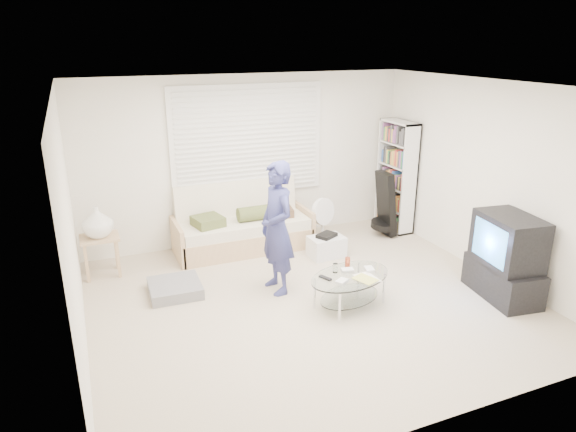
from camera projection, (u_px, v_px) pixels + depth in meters
name	position (u px, v px, depth m)	size (l,w,h in m)	color
ground	(310.00, 301.00, 6.12)	(5.00, 5.00, 0.00)	tan
room_shell	(295.00, 159.00, 6.00)	(5.02, 4.52, 2.51)	silver
window_blinds	(248.00, 140.00, 7.53)	(2.32, 0.08, 1.62)	silver
futon_sofa	(242.00, 228.00, 7.56)	(1.99, 0.80, 0.97)	tan
grey_floor_pillow	(175.00, 288.00, 6.29)	(0.61, 0.61, 0.14)	slate
side_table	(98.00, 225.00, 6.57)	(0.48, 0.39, 0.96)	tan
bookshelf	(396.00, 176.00, 8.21)	(0.28, 0.74, 1.76)	white
guitar_case	(385.00, 208.00, 8.01)	(0.37, 0.38, 1.02)	black
floor_fan	(323.00, 216.00, 7.81)	(0.43, 0.28, 0.70)	white
storage_bin	(326.00, 246.00, 7.34)	(0.51, 0.36, 0.35)	white
tv_unit	(506.00, 258.00, 6.09)	(0.63, 1.01, 1.03)	black
coffee_table	(350.00, 281.00, 5.92)	(1.19, 0.92, 0.51)	silver
standing_person	(277.00, 228.00, 6.14)	(0.60, 0.39, 1.64)	navy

